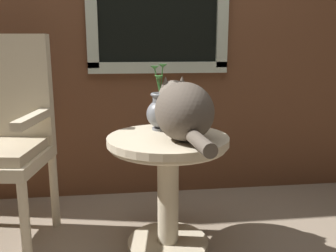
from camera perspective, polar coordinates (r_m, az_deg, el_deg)
name	(u,v)px	position (r m, az deg, el deg)	size (l,w,h in m)	color
wicker_side_table	(168,170)	(1.76, 0.00, -6.81)	(0.57, 0.57, 0.57)	beige
cat	(183,110)	(1.64, 2.37, 2.53)	(0.29, 0.65, 0.27)	brown
pewter_vase_with_ivy	(160,111)	(1.83, -1.22, 2.40)	(0.14, 0.14, 0.33)	slate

